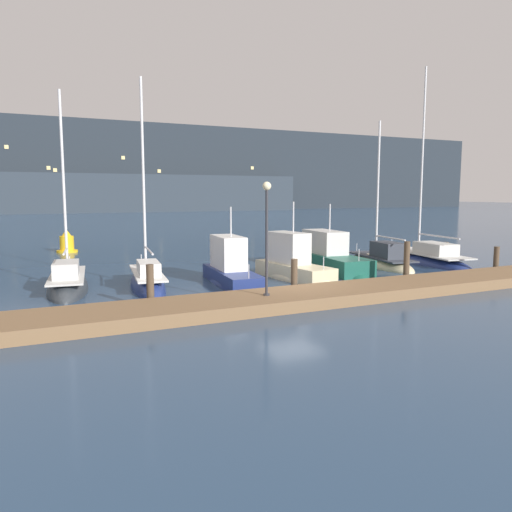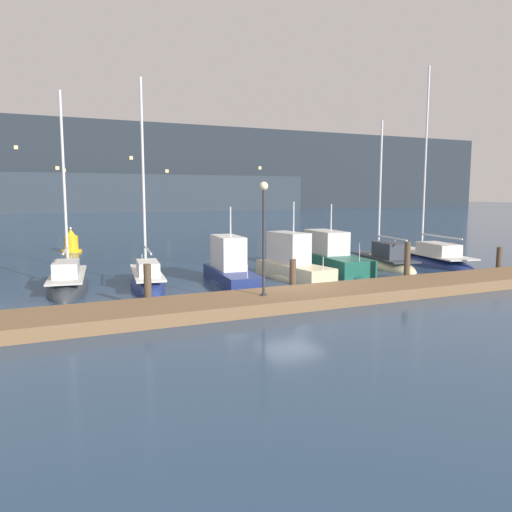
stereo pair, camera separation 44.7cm
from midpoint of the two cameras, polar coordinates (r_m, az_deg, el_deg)
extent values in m
plane|color=navy|center=(21.36, 4.58, -4.29)|extent=(400.00, 400.00, 0.00)
cube|color=brown|center=(19.77, 7.15, -4.58)|extent=(32.51, 2.80, 0.45)
cylinder|color=#4C3D2D|center=(18.88, -11.61, -3.39)|extent=(0.28, 0.28, 1.64)
cylinder|color=#4C3D2D|center=(21.07, 4.83, -2.37)|extent=(0.28, 0.28, 1.50)
cylinder|color=#4C3D2D|center=(24.58, 17.38, -0.74)|extent=(0.28, 0.28, 1.99)
cylinder|color=#4C3D2D|center=(29.02, 26.41, -0.52)|extent=(0.28, 0.28, 1.46)
ellipsoid|color=#2D3338|center=(23.64, -20.15, -3.59)|extent=(2.48, 6.32, 1.65)
cube|color=silver|center=(23.53, -20.22, -2.02)|extent=(2.08, 5.30, 0.08)
cube|color=silver|center=(22.74, -20.36, -1.39)|extent=(1.26, 2.08, 0.66)
cylinder|color=silver|center=(23.75, -20.58, 7.76)|extent=(0.12, 0.12, 8.02)
cylinder|color=silver|center=(22.66, -20.44, 0.57)|extent=(0.40, 2.43, 0.09)
cylinder|color=silver|center=(26.29, -19.91, -0.53)|extent=(0.04, 0.04, 0.50)
ellipsoid|color=navy|center=(23.18, -11.80, -3.51)|extent=(2.26, 6.31, 1.59)
cube|color=silver|center=(23.07, -11.84, -1.85)|extent=(1.90, 5.30, 0.08)
cube|color=silver|center=(22.29, -11.70, -1.31)|extent=(1.13, 2.07, 0.57)
cylinder|color=silver|center=(23.30, -12.23, 8.91)|extent=(0.12, 0.12, 8.65)
cylinder|color=silver|center=(21.88, -11.68, 0.68)|extent=(0.50, 3.07, 0.09)
cylinder|color=silver|center=(25.83, -12.41, -0.35)|extent=(0.04, 0.04, 0.50)
ellipsoid|color=navy|center=(23.52, -2.27, -3.21)|extent=(2.21, 5.92, 0.97)
cube|color=navy|center=(23.46, -2.27, -2.42)|extent=(2.02, 5.33, 0.66)
cube|color=silver|center=(23.85, -2.68, 0.44)|extent=(1.37, 2.64, 1.56)
cube|color=black|center=(24.93, -3.42, 1.26)|extent=(1.02, 0.39, 0.69)
cylinder|color=silver|center=(23.28, -2.38, 3.93)|extent=(0.07, 0.07, 1.40)
cylinder|color=silver|center=(21.07, -0.39, -1.77)|extent=(0.04, 0.04, 0.60)
ellipsoid|color=beige|center=(24.94, 4.91, -2.63)|extent=(2.32, 5.49, 1.32)
cube|color=beige|center=(24.88, 4.92, -1.78)|extent=(2.12, 4.94, 0.75)
cube|color=silver|center=(25.16, 4.23, 0.97)|extent=(1.42, 2.46, 1.55)
cube|color=black|center=(26.00, 2.87, 1.70)|extent=(1.04, 0.41, 0.69)
cylinder|color=silver|center=(24.70, 4.84, 4.43)|extent=(0.07, 0.07, 1.53)
cylinder|color=silver|center=(23.04, 8.23, -0.84)|extent=(0.04, 0.04, 0.60)
ellipsoid|color=#195647|center=(27.91, 9.06, -1.65)|extent=(2.63, 7.08, 1.03)
cube|color=#195647|center=(27.85, 9.08, -0.74)|extent=(2.40, 6.37, 0.89)
cube|color=silver|center=(28.33, 8.46, 1.61)|extent=(1.64, 3.16, 1.27)
cube|color=black|center=(29.54, 7.22, 2.22)|extent=(1.23, 0.36, 0.57)
cylinder|color=silver|center=(27.74, 9.04, 4.34)|extent=(0.07, 0.07, 1.50)
cylinder|color=silver|center=(25.25, 12.24, 0.09)|extent=(0.04, 0.04, 0.60)
ellipsoid|color=beige|center=(30.30, 14.63, -1.10)|extent=(3.04, 6.79, 1.28)
cube|color=#333842|center=(30.23, 14.67, -0.10)|extent=(2.56, 5.71, 0.08)
cube|color=#333842|center=(29.50, 15.44, 0.64)|extent=(1.52, 2.27, 0.89)
cylinder|color=silver|center=(30.46, 14.42, 7.40)|extent=(0.12, 0.12, 7.89)
cylinder|color=silver|center=(29.23, 15.71, 1.98)|extent=(0.61, 3.05, 0.09)
cylinder|color=silver|center=(32.85, 12.11, 0.97)|extent=(0.04, 0.04, 0.50)
ellipsoid|color=navy|center=(32.59, 19.39, -0.71)|extent=(3.67, 8.69, 1.16)
cube|color=silver|center=(32.52, 19.43, 0.31)|extent=(3.08, 7.30, 0.08)
cube|color=silver|center=(31.66, 20.48, 0.78)|extent=(1.81, 2.89, 0.68)
cylinder|color=silver|center=(32.94, 19.18, 10.24)|extent=(0.12, 0.12, 11.28)
cylinder|color=silver|center=(31.40, 20.79, 2.10)|extent=(0.73, 3.80, 0.09)
cylinder|color=silver|center=(35.75, 15.97, 1.43)|extent=(0.04, 0.04, 0.50)
cylinder|color=gold|center=(38.66, -20.02, 0.56)|extent=(1.46, 1.46, 0.16)
cylinder|color=gold|center=(38.60, -20.06, 1.43)|extent=(0.98, 0.98, 1.02)
cone|color=gold|center=(38.54, -20.11, 2.56)|extent=(0.68, 0.68, 0.50)
sphere|color=#F9EAB7|center=(38.52, -20.13, 3.00)|extent=(0.16, 0.16, 0.16)
cylinder|color=#2D2D33|center=(18.66, 1.56, -4.43)|extent=(0.24, 0.24, 0.06)
cylinder|color=#2D2D33|center=(18.37, 1.58, 1.55)|extent=(0.10, 0.10, 3.85)
sphere|color=#F9EAB7|center=(18.28, 1.61, 8.00)|extent=(0.32, 0.32, 0.32)
cube|color=#232B33|center=(127.88, -20.10, 9.53)|extent=(240.00, 16.00, 20.95)
cube|color=#F4DB8C|center=(119.68, -25.65, 11.13)|extent=(0.80, 0.10, 0.80)
cube|color=#F4DB8C|center=(120.43, -16.73, 8.10)|extent=(0.80, 0.10, 0.80)
cube|color=#F4DB8C|center=(119.57, -21.65, 9.33)|extent=(0.80, 0.10, 0.80)
cube|color=#F4DB8C|center=(121.64, -13.98, 10.83)|extent=(0.80, 0.10, 0.80)
cube|color=#F4DB8C|center=(134.56, 3.19, 6.48)|extent=(0.80, 0.10, 0.80)
cube|color=#F4DB8C|center=(123.31, -10.04, 9.53)|extent=(0.80, 0.10, 0.80)
cube|color=#F4DB8C|center=(131.71, 0.55, 10.03)|extent=(0.80, 0.10, 0.80)
cube|color=#F4DB8C|center=(119.63, -21.01, 9.14)|extent=(0.80, 0.10, 0.80)
cube|color=#F4DB8C|center=(121.83, -12.83, 8.17)|extent=(0.80, 0.10, 0.80)
ellipsoid|color=#2D3338|center=(43.82, 21.39, 1.12)|extent=(1.55, 2.79, 0.56)
cube|color=brown|center=(43.80, 21.41, 1.41)|extent=(0.84, 0.69, 0.06)
camera|label=1|loc=(0.22, -89.47, 0.07)|focal=35.00mm
camera|label=2|loc=(0.22, 90.53, -0.07)|focal=35.00mm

